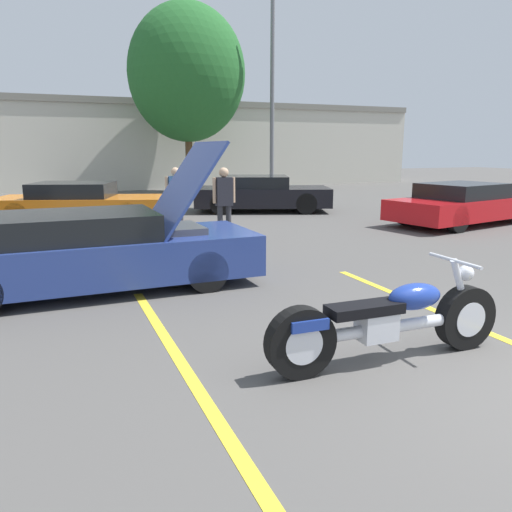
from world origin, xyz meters
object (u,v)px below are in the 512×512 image
at_px(tree_background, 187,73).
at_px(parked_car_right_row, 464,204).
at_px(parked_car_mid_right_row, 261,194).
at_px(spectator_near_motorcycle, 224,198).
at_px(show_car_hood_open, 95,251).
at_px(motorcycle, 388,322).
at_px(parked_car_mid_left_row, 79,203).
at_px(spectator_by_show_car, 176,195).
at_px(light_pole, 274,85).

xyz_separation_m(tree_background, parked_car_right_row, (4.47, -11.97, -4.68)).
bearing_deg(parked_car_mid_right_row, spectator_near_motorcycle, -100.87).
height_order(show_car_hood_open, parked_car_mid_right_row, show_car_hood_open).
relative_size(motorcycle, parked_car_right_row, 0.52).
relative_size(parked_car_mid_left_row, parked_car_mid_right_row, 1.06).
xyz_separation_m(parked_car_right_row, spectator_near_motorcycle, (-6.85, 0.10, 0.41)).
bearing_deg(spectator_by_show_car, tree_background, 73.36).
height_order(light_pole, show_car_hood_open, light_pole).
xyz_separation_m(parked_car_mid_right_row, spectator_by_show_car, (-3.60, -3.21, 0.37)).
xyz_separation_m(light_pole, parked_car_mid_right_row, (-2.74, -5.13, -4.08)).
bearing_deg(parked_car_right_row, parked_car_mid_right_row, 118.72).
bearing_deg(parked_car_mid_left_row, spectator_by_show_car, -35.44).
distance_m(show_car_hood_open, parked_car_right_row, 10.28).
height_order(light_pole, motorcycle, light_pole).
relative_size(light_pole, show_car_hood_open, 1.80).
bearing_deg(light_pole, parked_car_right_row, -82.83).
bearing_deg(motorcycle, spectator_near_motorcycle, 85.82).
xyz_separation_m(parked_car_mid_left_row, parked_car_mid_right_row, (5.68, 0.24, 0.03)).
bearing_deg(light_pole, spectator_near_motorcycle, -119.82).
relative_size(tree_background, spectator_near_motorcycle, 5.03).
height_order(parked_car_right_row, spectator_near_motorcycle, spectator_near_motorcycle).
distance_m(tree_background, spectator_near_motorcycle, 12.84).
distance_m(show_car_hood_open, parked_car_mid_right_row, 9.67).
xyz_separation_m(light_pole, tree_background, (-3.22, 2.09, 0.58)).
distance_m(tree_background, parked_car_mid_left_row, 10.23).
bearing_deg(parked_car_mid_left_row, light_pole, 52.09).
height_order(parked_car_mid_left_row, parked_car_mid_right_row, parked_car_mid_right_row).
bearing_deg(parked_car_mid_left_row, tree_background, 74.69).
height_order(parked_car_mid_left_row, spectator_near_motorcycle, spectator_near_motorcycle).
distance_m(motorcycle, parked_car_right_row, 10.02).
bearing_deg(parked_car_mid_right_row, parked_car_right_row, -29.29).
bearing_deg(motorcycle, spectator_by_show_car, 91.89).
bearing_deg(spectator_near_motorcycle, tree_background, 78.65).
height_order(light_pole, tree_background, light_pole).
relative_size(show_car_hood_open, parked_car_right_row, 0.97).
bearing_deg(motorcycle, show_car_hood_open, 123.58).
distance_m(parked_car_mid_left_row, spectator_near_motorcycle, 5.25).
bearing_deg(show_car_hood_open, parked_car_mid_left_row, 87.63).
xyz_separation_m(light_pole, spectator_by_show_car, (-6.34, -8.34, -3.71)).
xyz_separation_m(show_car_hood_open, parked_car_mid_left_row, (0.19, 7.44, -0.04)).
bearing_deg(parked_car_mid_left_row, show_car_hood_open, -71.92).
bearing_deg(parked_car_mid_right_row, show_car_hood_open, -106.66).
bearing_deg(spectator_by_show_car, spectator_near_motorcycle, -63.02).
bearing_deg(parked_car_right_row, parked_car_mid_left_row, 143.74).
relative_size(parked_car_right_row, parked_car_mid_left_row, 0.97).
xyz_separation_m(light_pole, show_car_hood_open, (-8.62, -12.80, -4.08)).
bearing_deg(parked_car_mid_right_row, tree_background, 114.66).
relative_size(light_pole, parked_car_mid_right_row, 1.80).
xyz_separation_m(parked_car_right_row, spectator_by_show_car, (-7.58, 1.55, 0.39)).
distance_m(tree_background, motorcycle, 19.48).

